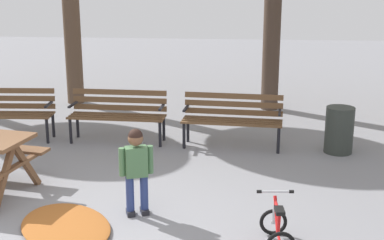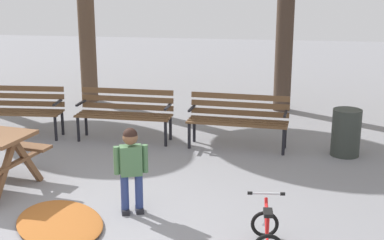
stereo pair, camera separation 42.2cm
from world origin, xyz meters
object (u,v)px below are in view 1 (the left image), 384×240
object	(u,v)px
park_bench_far_left	(6,109)
child_standing	(136,165)
park_bench_left	(118,111)
trash_bin	(339,130)
kids_bicycle	(277,229)
park_bench_right	(232,116)

from	to	relation	value
park_bench_far_left	child_standing	world-z (taller)	child_standing
child_standing	park_bench_left	bearing A→B (deg)	106.86
park_bench_left	trash_bin	distance (m)	3.59
park_bench_far_left	child_standing	bearing A→B (deg)	-45.09
trash_bin	park_bench_left	bearing A→B (deg)	175.44
child_standing	kids_bicycle	world-z (taller)	child_standing
park_bench_left	child_standing	world-z (taller)	child_standing
park_bench_right	child_standing	bearing A→B (deg)	-111.23
park_bench_left	kids_bicycle	world-z (taller)	park_bench_left
park_bench_far_left	park_bench_left	xyz separation A→B (m)	(1.91, 0.05, 0.00)
park_bench_right	kids_bicycle	xyz separation A→B (m)	(0.53, -3.34, -0.31)
park_bench_right	child_standing	world-z (taller)	child_standing
park_bench_left	kids_bicycle	size ratio (longest dim) A/B	2.76
park_bench_right	trash_bin	world-z (taller)	park_bench_right
park_bench_far_left	kids_bicycle	world-z (taller)	park_bench_far_left
kids_bicycle	trash_bin	world-z (taller)	trash_bin
kids_bicycle	park_bench_far_left	bearing A→B (deg)	141.84
park_bench_right	trash_bin	distance (m)	1.69
child_standing	park_bench_far_left	bearing A→B (deg)	134.91
child_standing	trash_bin	distance (m)	3.73
child_standing	kids_bicycle	distance (m)	1.76
trash_bin	kids_bicycle	bearing A→B (deg)	-109.75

